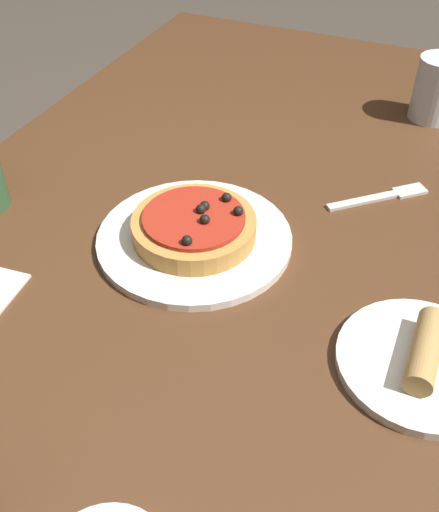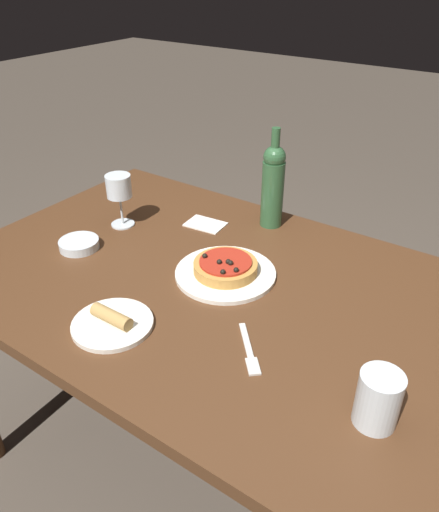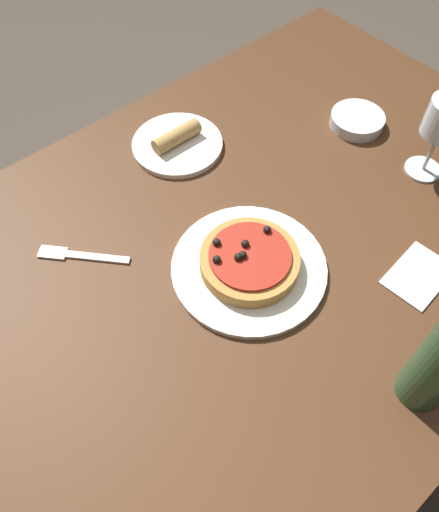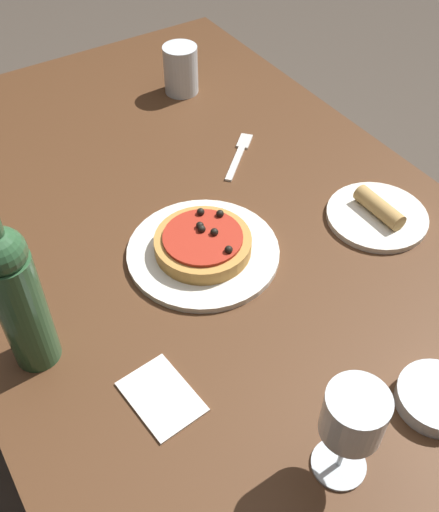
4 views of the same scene
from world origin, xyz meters
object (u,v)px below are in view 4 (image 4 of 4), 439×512
object	(u,v)px
wine_glass	(353,418)
dinner_plate	(203,252)
water_cup	(181,70)
side_bowl	(437,398)
side_plate	(377,215)
pizza	(203,243)
fork	(239,153)
dining_table	(210,263)
wine_bottle	(17,296)

from	to	relation	value
wine_glass	dinner_plate	bearing A→B (deg)	173.07
water_cup	side_bowl	world-z (taller)	water_cup
water_cup	side_bowl	size ratio (longest dim) A/B	0.98
wine_glass	side_plate	size ratio (longest dim) A/B	0.88
pizza	fork	world-z (taller)	pizza
water_cup	dining_table	bearing A→B (deg)	-24.06
water_cup	fork	bearing A→B (deg)	-4.91
pizza	wine_bottle	bearing A→B (deg)	-81.88
fork	pizza	bearing A→B (deg)	-178.20
wine_bottle	side_plate	size ratio (longest dim) A/B	1.64
wine_glass	wine_bottle	distance (m)	0.47
wine_bottle	side_bowl	xyz separation A→B (m)	(0.39, 0.45, -0.12)
wine_glass	fork	world-z (taller)	wine_glass
wine_bottle	fork	size ratio (longest dim) A/B	2.30
water_cup	side_plate	distance (m)	0.60
wine_glass	wine_bottle	size ratio (longest dim) A/B	0.54
dining_table	water_cup	bearing A→B (deg)	155.94
water_cup	side_bowl	bearing A→B (deg)	-7.27
water_cup	dinner_plate	bearing A→B (deg)	-26.09
pizza	wine_bottle	xyz separation A→B (m)	(0.05, -0.32, 0.11)
water_cup	side_bowl	xyz separation A→B (m)	(0.93, -0.12, -0.04)
wine_glass	side_plate	bearing A→B (deg)	131.48
side_bowl	pizza	bearing A→B (deg)	-163.88
dinner_plate	pizza	world-z (taller)	pizza
dining_table	wine_glass	distance (m)	0.52
wine_bottle	water_cup	bearing A→B (deg)	133.81
side_bowl	fork	bearing A→B (deg)	171.68
fork	water_cup	bearing A→B (deg)	42.93
dinner_plate	wine_bottle	xyz separation A→B (m)	(0.05, -0.32, 0.13)
dining_table	side_bowl	bearing A→B (deg)	10.16
wine_bottle	side_plate	distance (m)	0.66
wine_glass	water_cup	distance (m)	0.98
dining_table	dinner_plate	bearing A→B (deg)	-43.75
wine_glass	side_bowl	xyz separation A→B (m)	(0.00, 0.18, -0.11)
wine_glass	side_bowl	size ratio (longest dim) A/B	1.45
wine_bottle	wine_glass	bearing A→B (deg)	35.28
pizza	side_bowl	bearing A→B (deg)	16.12
side_bowl	side_plate	size ratio (longest dim) A/B	0.61
pizza	side_plate	distance (m)	0.34
dining_table	pizza	world-z (taller)	pizza
wine_bottle	pizza	bearing A→B (deg)	98.12
dining_table	wine_glass	size ratio (longest dim) A/B	9.19
dinner_plate	side_plate	world-z (taller)	side_plate
dinner_plate	wine_glass	world-z (taller)	wine_glass
dining_table	side_bowl	xyz separation A→B (m)	(0.47, 0.08, 0.10)
fork	wine_glass	bearing A→B (deg)	-155.13
dinner_plate	water_cup	xyz separation A→B (m)	(-0.50, 0.24, 0.05)
water_cup	pizza	bearing A→B (deg)	-26.06
fork	wine_bottle	bearing A→B (deg)	163.21
wine_glass	wine_bottle	xyz separation A→B (m)	(-0.38, -0.27, 0.01)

